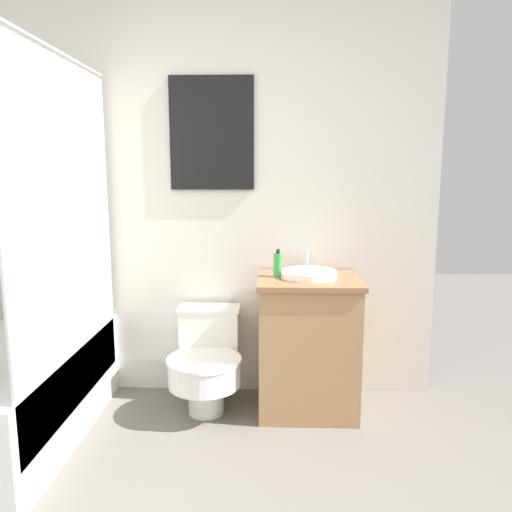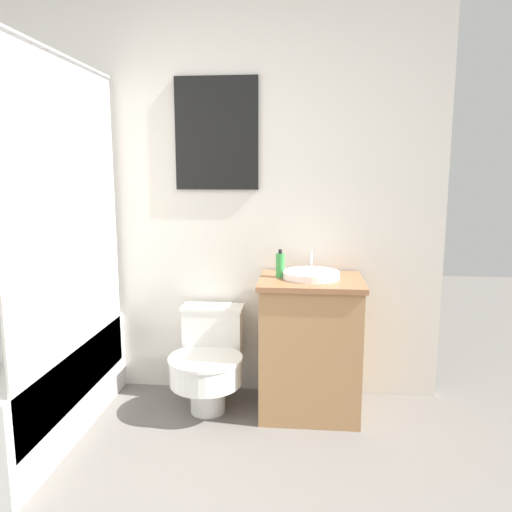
{
  "view_description": "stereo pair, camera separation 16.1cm",
  "coord_description": "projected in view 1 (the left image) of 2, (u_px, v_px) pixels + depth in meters",
  "views": [
    {
      "loc": [
        0.6,
        -0.91,
        1.41
      ],
      "look_at": [
        0.51,
        1.72,
        0.97
      ],
      "focal_mm": 35.0,
      "sensor_mm": 36.0,
      "label": 1
    },
    {
      "loc": [
        0.76,
        -0.9,
        1.41
      ],
      "look_at": [
        0.51,
        1.72,
        0.97
      ],
      "focal_mm": 35.0,
      "sensor_mm": 36.0,
      "label": 2
    }
  ],
  "objects": [
    {
      "name": "wall_back",
      "position": [
        179.0,
        197.0,
        3.11
      ],
      "size": [
        3.22,
        0.07,
        2.5
      ],
      "color": "silver",
      "rests_on": "ground_plane"
    },
    {
      "name": "soap_bottle",
      "position": [
        278.0,
        265.0,
        2.9
      ],
      "size": [
        0.05,
        0.05,
        0.16
      ],
      "color": "green",
      "rests_on": "vanity"
    },
    {
      "name": "vanity",
      "position": [
        308.0,
        345.0,
        2.94
      ],
      "size": [
        0.6,
        0.49,
        0.81
      ],
      "color": "#AD7F51",
      "rests_on": "ground_plane"
    },
    {
      "name": "shower_area",
      "position": [
        17.0,
        388.0,
        2.61
      ],
      "size": [
        0.69,
        1.33,
        1.98
      ],
      "color": "white",
      "rests_on": "ground_plane"
    },
    {
      "name": "toilet",
      "position": [
        207.0,
        361.0,
        2.96
      ],
      "size": [
        0.43,
        0.55,
        0.6
      ],
      "color": "white",
      "rests_on": "ground_plane"
    },
    {
      "name": "sink",
      "position": [
        309.0,
        274.0,
        2.9
      ],
      "size": [
        0.33,
        0.36,
        0.13
      ],
      "color": "white",
      "rests_on": "vanity"
    }
  ]
}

